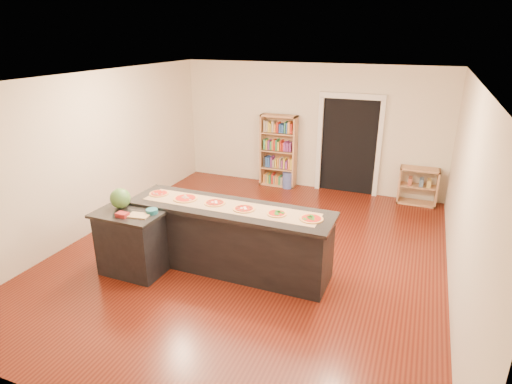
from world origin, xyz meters
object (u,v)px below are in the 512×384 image
at_px(low_shelf, 418,186).
at_px(watermelon, 120,198).
at_px(kitchen_island, 230,238).
at_px(side_counter, 133,241).
at_px(bookshelf, 278,151).
at_px(waste_bin, 288,180).

bearing_deg(low_shelf, watermelon, -132.79).
relative_size(kitchen_island, side_counter, 3.13).
height_order(low_shelf, watermelon, watermelon).
distance_m(side_counter, low_shelf, 5.90).
bearing_deg(watermelon, bookshelf, 77.76).
distance_m(side_counter, bookshelf, 4.55).
height_order(side_counter, low_shelf, side_counter).
xyz_separation_m(bookshelf, low_shelf, (3.10, -0.02, -0.44)).
relative_size(low_shelf, watermelon, 2.62).
height_order(bookshelf, watermelon, bookshelf).
xyz_separation_m(side_counter, waste_bin, (1.03, 4.40, -0.31)).
xyz_separation_m(kitchen_island, watermelon, (-1.51, -0.53, 0.61)).
xyz_separation_m(side_counter, low_shelf, (3.86, 4.46, -0.10)).
bearing_deg(low_shelf, bookshelf, 179.64).
relative_size(bookshelf, low_shelf, 2.13).
relative_size(kitchen_island, watermelon, 10.37).
bearing_deg(kitchen_island, low_shelf, 56.96).
bearing_deg(side_counter, bookshelf, 81.33).
bearing_deg(bookshelf, watermelon, -102.24).
height_order(side_counter, bookshelf, bookshelf).
bearing_deg(waste_bin, bookshelf, 163.69).
bearing_deg(kitchen_island, bookshelf, 98.57).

